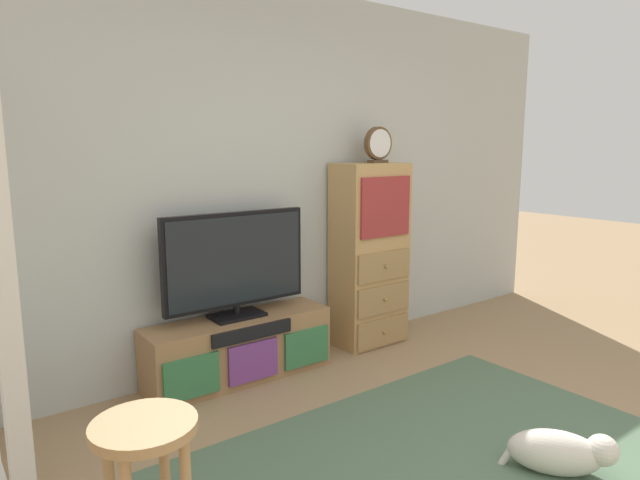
% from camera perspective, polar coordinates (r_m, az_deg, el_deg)
% --- Properties ---
extents(back_wall, '(6.40, 0.12, 2.70)m').
position_cam_1_polar(back_wall, '(4.03, -6.75, 6.27)').
color(back_wall, '#B2B7B2').
rests_on(back_wall, ground_plane).
extents(area_rug, '(2.60, 1.80, 0.01)m').
position_cam_1_polar(area_rug, '(3.03, 13.24, -22.03)').
color(area_rug, '#4C664C').
rests_on(area_rug, ground_plane).
extents(media_console, '(1.30, 0.38, 0.43)m').
position_cam_1_polar(media_console, '(3.89, -8.30, -11.02)').
color(media_console, '#997047').
rests_on(media_console, ground_plane).
extents(television, '(1.03, 0.22, 0.72)m').
position_cam_1_polar(television, '(3.74, -8.70, -2.29)').
color(television, black).
rests_on(television, media_console).
extents(side_cabinet, '(0.58, 0.38, 1.45)m').
position_cam_1_polar(side_cabinet, '(4.42, 5.16, -1.56)').
color(side_cabinet, tan).
rests_on(side_cabinet, ground_plane).
extents(desk_clock, '(0.25, 0.08, 0.28)m').
position_cam_1_polar(desk_clock, '(4.37, 6.03, 9.75)').
color(desk_clock, '#4C3823').
rests_on(desk_clock, side_cabinet).
extents(bar_stool_near, '(0.34, 0.34, 0.72)m').
position_cam_1_polar(bar_stool_near, '(2.02, -17.46, -22.15)').
color(bar_stool_near, '#A37A4C').
rests_on(bar_stool_near, ground_plane).
extents(dog, '(0.43, 0.48, 0.23)m').
position_cam_1_polar(dog, '(3.10, 23.63, -19.43)').
color(dog, beige).
rests_on(dog, ground_plane).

